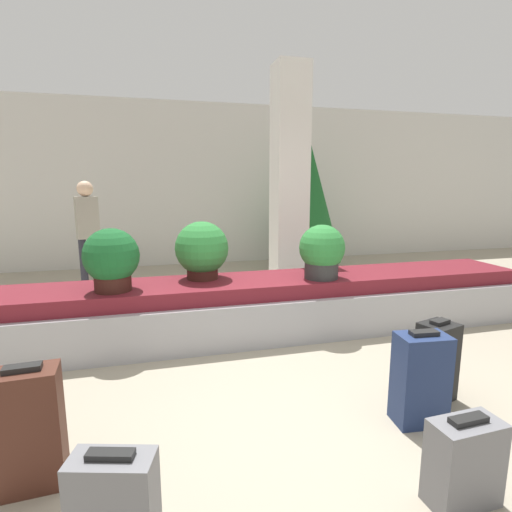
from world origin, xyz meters
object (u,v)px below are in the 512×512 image
object	(u,v)px
suitcase_1	(114,501)
potted_plant_1	(202,250)
traveler_0	(88,226)
suitcase_2	(29,429)
suitcase_4	(437,361)
pillar	(289,186)
potted_plant_0	(322,251)
potted_plant_2	(111,259)
suitcase_0	(420,379)
suitcase_3	(464,462)
decorated_tree	(308,201)

from	to	relation	value
suitcase_1	potted_plant_1	size ratio (longest dim) A/B	0.77
suitcase_1	traveler_0	xyz separation A→B (m)	(-0.73, 4.84, 0.77)
suitcase_1	potted_plant_1	world-z (taller)	potted_plant_1
suitcase_2	suitcase_4	world-z (taller)	suitcase_2
traveler_0	pillar	bearing A→B (deg)	-40.81
suitcase_2	potted_plant_0	bearing A→B (deg)	31.73
potted_plant_2	suitcase_2	bearing A→B (deg)	-99.65
suitcase_4	suitcase_1	bearing A→B (deg)	-178.98
potted_plant_2	suitcase_0	bearing A→B (deg)	-40.13
suitcase_4	potted_plant_1	distance (m)	2.47
pillar	suitcase_0	size ratio (longest dim) A/B	4.80
traveler_0	suitcase_4	bearing A→B (deg)	-71.12
suitcase_3	potted_plant_0	distance (m)	2.54
suitcase_4	potted_plant_2	world-z (taller)	potted_plant_2
suitcase_1	decorated_tree	world-z (taller)	decorated_tree
suitcase_0	pillar	bearing A→B (deg)	93.29
suitcase_0	suitcase_3	world-z (taller)	suitcase_0
suitcase_1	suitcase_4	xyz separation A→B (m)	(2.28, 0.72, 0.08)
suitcase_1	decorated_tree	bearing A→B (deg)	75.82
potted_plant_0	potted_plant_2	xyz separation A→B (m)	(-2.15, 0.03, 0.01)
suitcase_0	suitcase_1	world-z (taller)	suitcase_0
potted_plant_2	decorated_tree	distance (m)	4.47
suitcase_2	suitcase_4	bearing A→B (deg)	0.96
suitcase_0	potted_plant_1	xyz separation A→B (m)	(-1.22, 2.06, 0.61)
suitcase_2	pillar	bearing A→B (deg)	47.03
suitcase_3	potted_plant_1	size ratio (longest dim) A/B	0.79
suitcase_1	potted_plant_0	bearing A→B (deg)	64.21
suitcase_2	suitcase_3	size ratio (longest dim) A/B	1.45
potted_plant_1	decorated_tree	xyz separation A→B (m)	(2.34, 2.79, 0.37)
suitcase_3	traveler_0	bearing A→B (deg)	113.02
suitcase_0	traveler_0	xyz separation A→B (m)	(-2.68, 4.35, 0.68)
pillar	potted_plant_2	size ratio (longest dim) A/B	5.29
suitcase_4	potted_plant_2	size ratio (longest dim) A/B	1.05
potted_plant_2	suitcase_3	bearing A→B (deg)	-52.66
suitcase_2	potted_plant_2	distance (m)	1.89
suitcase_2	decorated_tree	distance (m)	6.06
pillar	suitcase_1	size ratio (longest dim) A/B	6.71
pillar	potted_plant_2	distance (m)	2.70
pillar	suitcase_0	world-z (taller)	pillar
suitcase_4	potted_plant_1	world-z (taller)	potted_plant_1
potted_plant_1	traveler_0	size ratio (longest dim) A/B	0.37
potted_plant_0	suitcase_0	bearing A→B (deg)	-90.99
pillar	decorated_tree	bearing A→B (deg)	60.14
suitcase_0	suitcase_1	distance (m)	2.01
decorated_tree	suitcase_1	bearing A→B (deg)	-119.96
suitcase_1	suitcase_3	distance (m)	1.73
suitcase_3	decorated_tree	bearing A→B (deg)	73.33
potted_plant_2	decorated_tree	bearing A→B (deg)	43.43
suitcase_0	suitcase_2	xyz separation A→B (m)	(-2.42, 0.02, 0.02)
suitcase_1	potted_plant_2	size ratio (longest dim) A/B	0.79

